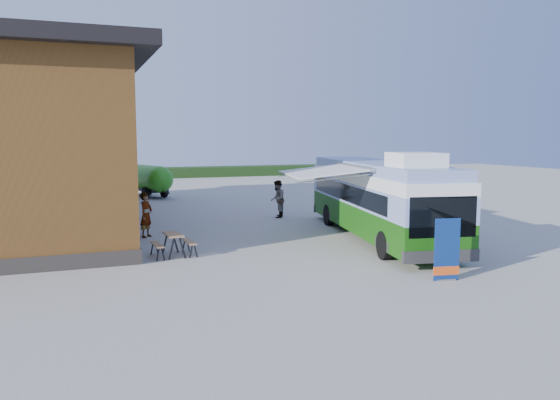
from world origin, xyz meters
name	(u,v)px	position (x,y,z in m)	size (l,w,h in m)	color
ground	(320,250)	(0.00, 0.00, 0.00)	(100.00, 100.00, 0.00)	#BCB7AD
barn	(26,149)	(-10.50, 10.00, 3.59)	(9.60, 21.20, 7.50)	brown
hedge	(239,171)	(8.00, 38.00, 0.50)	(40.00, 3.00, 1.00)	#264419
bus	(377,196)	(3.22, 1.36, 1.74)	(4.68, 12.11, 3.64)	#216010
awning	(326,176)	(0.74, 1.08, 2.64)	(3.48, 4.81, 0.53)	white
banner	(447,255)	(1.63, -5.24, 0.75)	(0.79, 0.28, 1.84)	navy
picnic_table	(173,240)	(-5.27, 0.82, 0.60)	(1.48, 1.33, 0.80)	tan
person_a	(146,215)	(-5.70, 4.90, 0.95)	(0.69, 0.45, 1.89)	#999999
person_b	(277,199)	(1.34, 8.14, 0.97)	(0.94, 0.74, 1.94)	#999999
slurry_tanker	(147,178)	(-3.73, 20.65, 1.27)	(3.05, 5.74, 2.21)	green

